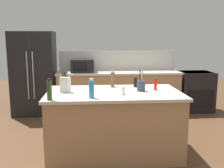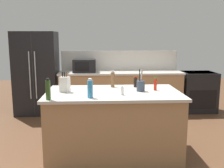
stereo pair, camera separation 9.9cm
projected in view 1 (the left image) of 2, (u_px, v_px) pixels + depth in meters
The scene contains 16 objects.
ground_plane at pixel (114, 153), 3.95m from camera, with size 14.00×14.00×0.00m, color brown.
back_counter_run at pixel (119, 92), 6.05m from camera, with size 2.79×0.66×0.94m.
wall_backsplash at pixel (117, 61), 6.23m from camera, with size 2.75×0.03×0.46m, color beige.
kitchen_island at pixel (114, 123), 3.86m from camera, with size 1.93×1.10×0.94m.
refrigerator at pixel (34, 73), 5.87m from camera, with size 0.93×0.75×1.84m.
range_oven at pixel (195, 91), 6.18m from camera, with size 0.76×0.65×0.92m.
microwave at pixel (82, 66), 5.87m from camera, with size 0.51×0.39×0.29m.
knife_block at pixel (65, 84), 3.72m from camera, with size 0.16×0.14×0.29m.
utensil_crock at pixel (141, 85), 3.81m from camera, with size 0.12×0.12×0.32m.
soy_sauce_bottle at pixel (135, 82), 4.13m from camera, with size 0.06×0.06×0.17m.
salt_shaker at pixel (123, 91), 3.56m from camera, with size 0.05×0.05×0.12m.
dish_soap_bottle at pixel (91, 89), 3.37m from camera, with size 0.07×0.07×0.25m.
hot_sauce_bottle at pixel (156, 84), 3.87m from camera, with size 0.04×0.04×0.20m.
olive_oil_bottle at pixel (49, 90), 3.25m from camera, with size 0.06×0.06×0.27m.
spice_jar_paprika at pixel (139, 85), 3.98m from camera, with size 0.06×0.06×0.12m.
pepper_grinder at pixel (113, 79), 4.11m from camera, with size 0.06×0.06×0.26m.
Camera 1 is at (-0.32, -3.69, 1.71)m, focal length 42.00 mm.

